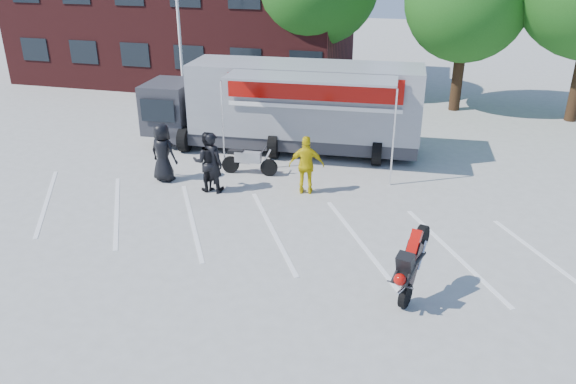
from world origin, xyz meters
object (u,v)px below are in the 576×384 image
at_px(transporter_truck, 292,149).
at_px(parked_motorcycle, 250,174).
at_px(flagpole, 183,1).
at_px(spectator_leather_c, 208,162).
at_px(spectator_hivis, 307,165).
at_px(stunt_bike_rider, 414,293).
at_px(spectator_leather_a, 163,153).
at_px(spectator_leather_b, 213,163).
at_px(tree_mid, 467,0).

bearing_deg(transporter_truck, parked_motorcycle, -108.47).
xyz_separation_m(flagpole, spectator_leather_c, (3.72, -6.89, -4.08)).
bearing_deg(spectator_hivis, stunt_bike_rider, 117.02).
relative_size(flagpole, spectator_leather_c, 4.13).
relative_size(parked_motorcycle, stunt_bike_rider, 1.07).
bearing_deg(spectator_leather_a, stunt_bike_rider, 164.60).
xyz_separation_m(spectator_leather_b, spectator_leather_c, (-0.20, 0.08, -0.00)).
bearing_deg(spectator_hivis, spectator_leather_a, -7.60).
bearing_deg(tree_mid, transporter_truck, -128.65).
relative_size(transporter_truck, parked_motorcycle, 5.20).
height_order(tree_mid, spectator_leather_a, tree_mid).
height_order(parked_motorcycle, spectator_leather_a, spectator_leather_a).
distance_m(transporter_truck, spectator_leather_a, 5.30).
relative_size(spectator_leather_b, spectator_leather_c, 1.00).
bearing_deg(spectator_leather_a, transporter_truck, -115.87).
height_order(spectator_leather_c, spectator_hivis, spectator_leather_c).
bearing_deg(flagpole, tree_mid, 23.97).
bearing_deg(stunt_bike_rider, spectator_leather_c, 164.25).
distance_m(flagpole, spectator_leather_c, 8.83).
height_order(tree_mid, spectator_leather_b, tree_mid).
xyz_separation_m(flagpole, spectator_leather_b, (3.92, -6.97, -4.08)).
bearing_deg(parked_motorcycle, stunt_bike_rider, -137.83).
bearing_deg(spectator_hivis, transporter_truck, -79.06).
bearing_deg(parked_motorcycle, tree_mid, -36.27).
relative_size(tree_mid, transporter_truck, 0.75).
bearing_deg(spectator_leather_c, transporter_truck, -126.97).
height_order(tree_mid, parked_motorcycle, tree_mid).
relative_size(parked_motorcycle, spectator_leather_b, 1.02).
bearing_deg(spectator_leather_b, stunt_bike_rider, 171.60).
height_order(transporter_truck, spectator_leather_b, spectator_leather_b).
height_order(flagpole, spectator_leather_c, flagpole).
height_order(stunt_bike_rider, spectator_leather_c, spectator_leather_c).
bearing_deg(spectator_hivis, tree_mid, -121.93).
bearing_deg(stunt_bike_rider, spectator_leather_a, 167.91).
distance_m(transporter_truck, spectator_hivis, 4.21).
distance_m(stunt_bike_rider, spectator_leather_b, 7.73).
distance_m(tree_mid, spectator_leather_a, 15.30).
xyz_separation_m(tree_mid, transporter_truck, (-5.98, -7.47, -4.94)).
distance_m(flagpole, stunt_bike_rider, 16.01).
bearing_deg(spectator_leather_c, spectator_hivis, 173.30).
height_order(flagpole, spectator_leather_a, flagpole).
relative_size(tree_mid, spectator_leather_a, 3.95).
bearing_deg(tree_mid, spectator_leather_c, -122.32).
height_order(stunt_bike_rider, spectator_hivis, spectator_hivis).
bearing_deg(spectator_leather_c, flagpole, -79.32).
bearing_deg(spectator_leather_c, spectator_leather_a, -29.68).
distance_m(spectator_leather_b, spectator_hivis, 2.91).
distance_m(flagpole, spectator_leather_b, 8.98).
bearing_deg(spectator_leather_c, spectator_leather_b, 140.73).
bearing_deg(stunt_bike_rider, parked_motorcycle, 151.69).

